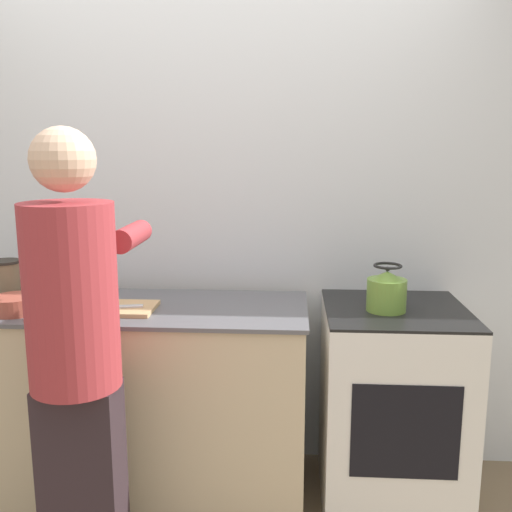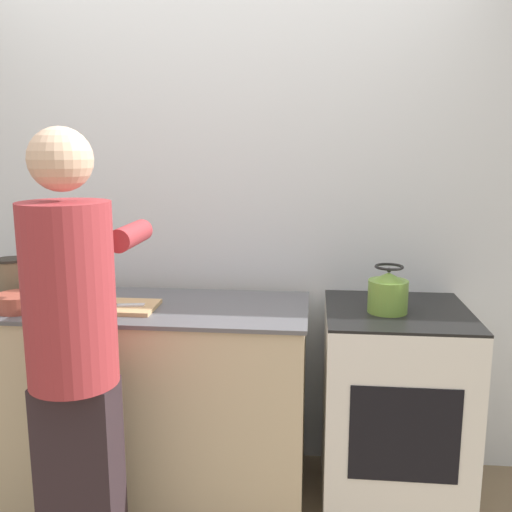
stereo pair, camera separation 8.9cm
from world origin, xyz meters
name	(u,v)px [view 2 (the right image)]	position (x,y,z in m)	size (l,w,h in m)	color
wall_back	(218,211)	(0.00, 0.70, 1.30)	(8.00, 0.05, 2.60)	silver
counter	(131,399)	(-0.35, 0.29, 0.46)	(1.64, 0.61, 0.92)	#C6B28E
oven	(393,408)	(0.85, 0.32, 0.46)	(0.62, 0.64, 0.92)	silver
person	(74,344)	(-0.37, -0.25, 0.92)	(0.36, 0.60, 1.69)	#2A1F23
cutting_board	(111,307)	(-0.40, 0.22, 0.93)	(0.39, 0.23, 0.02)	tan
knife	(121,305)	(-0.35, 0.20, 0.94)	(0.20, 0.07, 0.01)	silver
kettle	(388,293)	(0.80, 0.27, 1.01)	(0.17, 0.17, 0.20)	olive
bowl_prep	(19,302)	(-0.79, 0.15, 0.96)	(0.20, 0.20, 0.07)	#9E4738
canister_jar	(12,278)	(-0.92, 0.34, 1.02)	(0.14, 0.14, 0.19)	#756047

